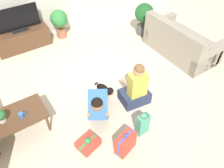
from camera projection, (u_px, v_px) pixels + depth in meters
name	position (u px, v px, depth m)	size (l,w,h in m)	color
ground_plane	(94.00, 92.00, 4.42)	(16.00, 16.00, 0.00)	beige
sofa_right	(180.00, 43.00, 5.17)	(0.93, 1.71, 0.84)	gray
coffee_table	(15.00, 118.00, 3.47)	(0.96, 0.57, 0.43)	brown
tv_console	(23.00, 39.00, 5.39)	(1.28, 0.46, 0.48)	brown
tv	(17.00, 21.00, 5.05)	(1.05, 0.20, 0.58)	black
potted_plant_corner_right	(144.00, 16.00, 5.69)	(0.49, 0.49, 0.84)	#4C4C51
potted_plant_back_right	(59.00, 21.00, 5.59)	(0.44, 0.44, 0.75)	#A36042
person_kneeling	(98.00, 104.00, 3.72)	(0.67, 0.81, 0.79)	#23232D
person_sitting	(136.00, 89.00, 4.00)	(0.57, 0.53, 0.93)	#283351
dog	(105.00, 89.00, 4.19)	(0.25, 0.47, 0.31)	black
gift_box_a	(125.00, 143.00, 3.38)	(0.38, 0.27, 0.41)	red
gift_box_b	(88.00, 143.00, 3.50)	(0.40, 0.36, 0.18)	red
gift_bag_a	(143.00, 124.00, 3.58)	(0.21, 0.14, 0.46)	#4CA384
mug	(21.00, 115.00, 3.39)	(0.12, 0.08, 0.09)	#386BAD
tabletop_plant	(0.00, 116.00, 3.28)	(0.17, 0.17, 0.22)	beige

